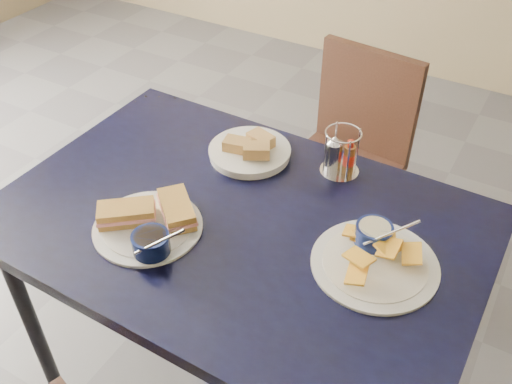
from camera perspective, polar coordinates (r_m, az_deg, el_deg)
The scene contains 7 objects.
ground at distance 2.04m, azimuth -4.25°, elevation -18.62°, with size 6.00×6.00×0.00m, color #4F4E53.
dining_table at distance 1.51m, azimuth -1.75°, elevation -4.43°, with size 1.24×0.84×0.75m.
chair_far at distance 2.22m, azimuth 9.32°, elevation 4.72°, with size 0.43×0.42×0.84m.
sandwich_plate at distance 1.44m, azimuth -10.52°, elevation -3.01°, with size 0.30×0.28×0.12m.
plantain_plate at distance 1.37m, azimuth 11.77°, elevation -6.00°, with size 0.30×0.30×0.12m.
bread_basket at distance 1.66m, azimuth -0.59°, elevation 4.16°, with size 0.24×0.24×0.07m.
condiment_caddy at distance 1.60m, azimuth 8.36°, elevation 3.70°, with size 0.11×0.11×0.14m.
Camera 1 is at (0.66, -0.85, 1.73)m, focal length 40.00 mm.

